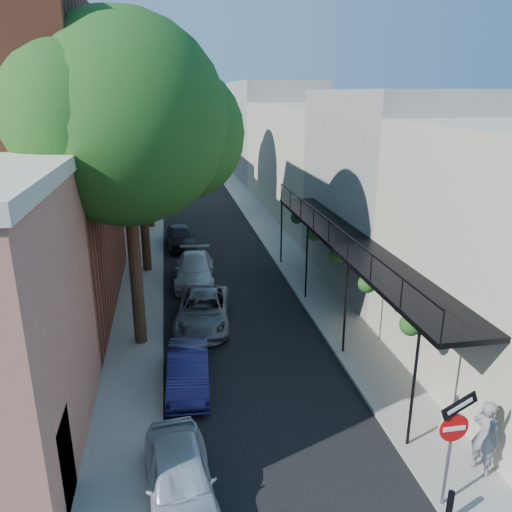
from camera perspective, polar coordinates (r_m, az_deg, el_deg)
name	(u,v)px	position (r m, az deg, el deg)	size (l,w,h in m)	color
road_surface	(204,215)	(38.15, -6.02, 4.64)	(6.00, 64.00, 0.01)	black
sidewalk_left	(150,217)	(38.08, -12.05, 4.40)	(2.00, 64.00, 0.12)	gray
sidewalk_right	(255,213)	(38.61, -0.07, 4.98)	(2.00, 64.00, 0.12)	gray
buildings_left	(64,154)	(36.64, -21.06, 10.83)	(10.10, 59.10, 12.00)	#B36C5B
buildings_right	(322,155)	(38.53, 7.54, 11.40)	(9.80, 55.00, 10.00)	#B4A894
sign_post	(453,432)	(11.94, 21.61, -18.20)	(0.89, 0.17, 2.99)	#595B60
bollard	(450,507)	(12.51, 21.25, -25.19)	(0.14, 0.14, 0.80)	black
oak_near	(138,124)	(17.33, -13.32, 14.43)	(7.48, 6.80, 11.42)	#382216
oak_mid	(146,132)	(25.33, -12.44, 13.66)	(6.60, 6.00, 10.20)	#382216
oak_far	(150,103)	(34.31, -11.97, 16.78)	(7.70, 7.00, 11.90)	#382216
parked_car_a	(180,478)	(12.36, -8.69, -23.82)	(1.52, 3.77, 1.28)	#B0BAC3
parked_car_b	(188,370)	(16.17, -7.74, -12.78)	(1.26, 3.62, 1.19)	#181544
parked_car_c	(203,310)	(20.06, -6.04, -6.19)	(2.08, 4.52, 1.26)	slate
parked_car_d	(195,270)	(24.51, -7.03, -1.55)	(1.83, 4.51, 1.31)	#BCBCC1
parked_car_e	(180,237)	(30.21, -8.65, 2.20)	(1.57, 3.90, 1.33)	black
pedestrian	(485,437)	(13.72, 24.74, -18.25)	(0.71, 0.47, 1.95)	slate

